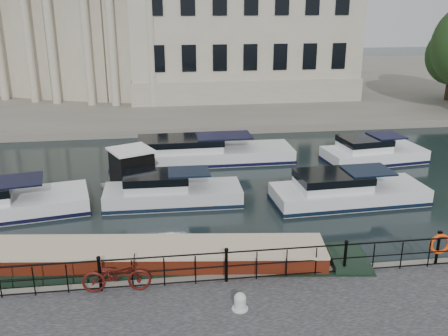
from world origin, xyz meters
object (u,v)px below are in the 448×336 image
at_px(mooring_bollard, 240,302).
at_px(narrowboat, 146,267).
at_px(harbour_hut, 132,171).
at_px(bicycle, 116,275).
at_px(life_ring_post, 440,244).

height_order(mooring_bollard, narrowboat, narrowboat).
distance_m(narrowboat, harbour_hut, 8.87).
xyz_separation_m(bicycle, narrowboat, (0.85, 1.69, -0.75)).
bearing_deg(bicycle, mooring_bollard, -110.06).
height_order(bicycle, life_ring_post, life_ring_post).
distance_m(bicycle, harbour_hut, 10.50).
bearing_deg(narrowboat, life_ring_post, -1.57).
bearing_deg(narrowboat, harbour_hut, 102.05).
bearing_deg(life_ring_post, harbour_hut, 136.27).
distance_m(bicycle, narrowboat, 2.03).
bearing_deg(mooring_bollard, narrowboat, 131.63).
height_order(narrowboat, harbour_hut, harbour_hut).
height_order(bicycle, harbour_hut, harbour_hut).
relative_size(mooring_bollard, narrowboat, 0.04).
height_order(life_ring_post, narrowboat, life_ring_post).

